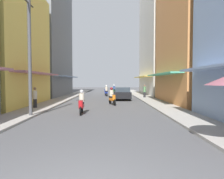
{
  "coord_description": "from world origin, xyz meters",
  "views": [
    {
      "loc": [
        0.55,
        -3.42,
        2.14
      ],
      "look_at": [
        0.74,
        15.55,
        1.33
      ],
      "focal_mm": 31.83,
      "sensor_mm": 36.0,
      "label": 1
    }
  ],
  "objects_px": {
    "motorbike_blue": "(106,91)",
    "motorbike_orange": "(112,97)",
    "motorbike_green": "(114,90)",
    "parked_car": "(122,93)",
    "pedestrian_foreground": "(35,98)",
    "motorbike_white": "(122,93)",
    "utility_pole": "(30,54)",
    "motorbike_red": "(81,103)",
    "pedestrian_midway": "(145,91)"
  },
  "relations": [
    {
      "from": "motorbike_blue",
      "to": "motorbike_white",
      "type": "height_order",
      "value": "motorbike_blue"
    },
    {
      "from": "motorbike_orange",
      "to": "pedestrian_midway",
      "type": "bearing_deg",
      "value": 58.52
    },
    {
      "from": "motorbike_green",
      "to": "motorbike_blue",
      "type": "bearing_deg",
      "value": -107.05
    },
    {
      "from": "utility_pole",
      "to": "parked_car",
      "type": "bearing_deg",
      "value": 60.84
    },
    {
      "from": "motorbike_blue",
      "to": "parked_car",
      "type": "height_order",
      "value": "motorbike_blue"
    },
    {
      "from": "motorbike_red",
      "to": "pedestrian_foreground",
      "type": "distance_m",
      "value": 4.5
    },
    {
      "from": "motorbike_orange",
      "to": "parked_car",
      "type": "bearing_deg",
      "value": 75.97
    },
    {
      "from": "motorbike_red",
      "to": "motorbike_green",
      "type": "bearing_deg",
      "value": 82.68
    },
    {
      "from": "motorbike_red",
      "to": "parked_car",
      "type": "relative_size",
      "value": 0.44
    },
    {
      "from": "motorbike_blue",
      "to": "pedestrian_foreground",
      "type": "distance_m",
      "value": 14.12
    },
    {
      "from": "motorbike_blue",
      "to": "motorbike_orange",
      "type": "xyz_separation_m",
      "value": [
        0.75,
        -10.48,
        0.0
      ]
    },
    {
      "from": "motorbike_orange",
      "to": "motorbike_red",
      "type": "distance_m",
      "value": 5.33
    },
    {
      "from": "motorbike_white",
      "to": "utility_pole",
      "type": "height_order",
      "value": "utility_pole"
    },
    {
      "from": "motorbike_red",
      "to": "pedestrian_foreground",
      "type": "relative_size",
      "value": 1.09
    },
    {
      "from": "parked_car",
      "to": "pedestrian_foreground",
      "type": "distance_m",
      "value": 10.46
    },
    {
      "from": "parked_car",
      "to": "pedestrian_foreground",
      "type": "xyz_separation_m",
      "value": [
        -7.18,
        -7.6,
        0.09
      ]
    },
    {
      "from": "motorbike_white",
      "to": "parked_car",
      "type": "height_order",
      "value": "parked_car"
    },
    {
      "from": "parked_car",
      "to": "motorbike_red",
      "type": "bearing_deg",
      "value": -108.44
    },
    {
      "from": "motorbike_green",
      "to": "pedestrian_foreground",
      "type": "xyz_separation_m",
      "value": [
        -6.34,
        -16.89,
        0.13
      ]
    },
    {
      "from": "motorbike_blue",
      "to": "motorbike_orange",
      "type": "relative_size",
      "value": 1.02
    },
    {
      "from": "motorbike_white",
      "to": "pedestrian_foreground",
      "type": "bearing_deg",
      "value": -123.57
    },
    {
      "from": "motorbike_white",
      "to": "pedestrian_foreground",
      "type": "xyz_separation_m",
      "value": [
        -7.4,
        -11.15,
        0.33
      ]
    },
    {
      "from": "motorbike_green",
      "to": "utility_pole",
      "type": "bearing_deg",
      "value": -104.67
    },
    {
      "from": "motorbike_green",
      "to": "motorbike_orange",
      "type": "relative_size",
      "value": 0.99
    },
    {
      "from": "parked_car",
      "to": "motorbike_blue",
      "type": "bearing_deg",
      "value": 109.78
    },
    {
      "from": "motorbike_blue",
      "to": "parked_car",
      "type": "distance_m",
      "value": 5.87
    },
    {
      "from": "motorbike_white",
      "to": "parked_car",
      "type": "bearing_deg",
      "value": -93.56
    },
    {
      "from": "motorbike_orange",
      "to": "motorbike_white",
      "type": "bearing_deg",
      "value": 80.26
    },
    {
      "from": "pedestrian_midway",
      "to": "motorbike_red",
      "type": "bearing_deg",
      "value": -117.92
    },
    {
      "from": "motorbike_green",
      "to": "motorbike_orange",
      "type": "xyz_separation_m",
      "value": [
        -0.41,
        -14.24,
        0.0
      ]
    },
    {
      "from": "motorbike_green",
      "to": "motorbike_red",
      "type": "bearing_deg",
      "value": -97.32
    },
    {
      "from": "motorbike_orange",
      "to": "motorbike_white",
      "type": "relative_size",
      "value": 1.0
    },
    {
      "from": "parked_car",
      "to": "pedestrian_midway",
      "type": "height_order",
      "value": "pedestrian_midway"
    },
    {
      "from": "pedestrian_foreground",
      "to": "pedestrian_midway",
      "type": "distance_m",
      "value": 13.74
    },
    {
      "from": "pedestrian_midway",
      "to": "utility_pole",
      "type": "relative_size",
      "value": 0.23
    },
    {
      "from": "motorbike_white",
      "to": "motorbike_red",
      "type": "bearing_deg",
      "value": -104.67
    },
    {
      "from": "motorbike_white",
      "to": "utility_pole",
      "type": "xyz_separation_m",
      "value": [
        -6.37,
        -14.56,
        3.2
      ]
    },
    {
      "from": "motorbike_white",
      "to": "pedestrian_midway",
      "type": "height_order",
      "value": "pedestrian_midway"
    },
    {
      "from": "parked_car",
      "to": "utility_pole",
      "type": "xyz_separation_m",
      "value": [
        -6.15,
        -11.02,
        2.97
      ]
    },
    {
      "from": "motorbike_orange",
      "to": "pedestrian_foreground",
      "type": "distance_m",
      "value": 6.5
    },
    {
      "from": "motorbike_green",
      "to": "motorbike_white",
      "type": "distance_m",
      "value": 5.84
    },
    {
      "from": "motorbike_blue",
      "to": "pedestrian_foreground",
      "type": "xyz_separation_m",
      "value": [
        -5.19,
        -13.13,
        0.13
      ]
    },
    {
      "from": "motorbike_blue",
      "to": "motorbike_red",
      "type": "height_order",
      "value": "same"
    },
    {
      "from": "motorbike_green",
      "to": "pedestrian_foreground",
      "type": "height_order",
      "value": "pedestrian_foreground"
    },
    {
      "from": "parked_car",
      "to": "pedestrian_foreground",
      "type": "bearing_deg",
      "value": -133.34
    },
    {
      "from": "motorbike_blue",
      "to": "motorbike_orange",
      "type": "height_order",
      "value": "same"
    },
    {
      "from": "motorbike_red",
      "to": "pedestrian_midway",
      "type": "relative_size",
      "value": 1.07
    },
    {
      "from": "motorbike_red",
      "to": "pedestrian_midway",
      "type": "height_order",
      "value": "pedestrian_midway"
    },
    {
      "from": "pedestrian_foreground",
      "to": "pedestrian_midway",
      "type": "height_order",
      "value": "pedestrian_midway"
    },
    {
      "from": "motorbike_orange",
      "to": "parked_car",
      "type": "distance_m",
      "value": 5.11
    }
  ]
}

